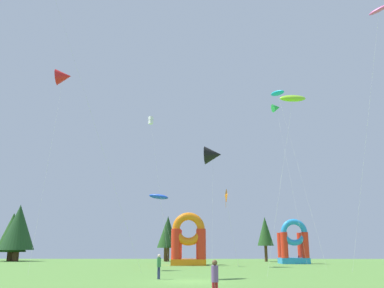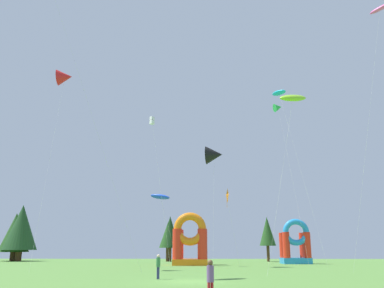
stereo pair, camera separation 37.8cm
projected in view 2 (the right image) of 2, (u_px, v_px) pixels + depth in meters
ground_plane at (189, 282)px, 28.37m from camera, size 120.00×120.00×0.00m
kite_red_delta at (65, 77)px, 48.97m from camera, size 2.13×8.32×23.19m
kite_pink_parafoil at (380, 9)px, 41.97m from camera, size 4.84×5.22×26.64m
kite_lime_parafoil at (293, 98)px, 39.02m from camera, size 5.16×3.31×16.96m
kite_blue_parafoil at (160, 197)px, 57.10m from camera, size 4.37×2.17×9.87m
kite_green_delta at (278, 108)px, 65.34m from camera, size 2.31×8.03×24.86m
kite_cyan_parafoil at (279, 93)px, 59.05m from camera, size 4.57×7.29×24.59m
kite_orange_diamond at (226, 196)px, 51.75m from camera, size 1.87×2.60×9.29m
kite_white_box at (152, 121)px, 57.18m from camera, size 3.44×3.58×20.14m
kite_black_delta at (214, 155)px, 53.67m from camera, size 2.52×4.09×15.35m
person_left_edge at (158, 264)px, 30.88m from camera, size 0.43×0.43×1.81m
person_far_side at (210, 277)px, 17.46m from camera, size 0.43×0.43×1.79m
inflatable_yellow_castle at (295, 246)px, 60.44m from camera, size 4.08×3.70×6.44m
inflatable_blue_arch at (190, 245)px, 55.69m from camera, size 4.65×4.98×6.95m
tree_row_1 at (15, 232)px, 73.66m from camera, size 5.27×5.27×8.44m
tree_row_2 at (21, 227)px, 72.70m from camera, size 5.89×5.89×9.80m
tree_row_3 at (168, 235)px, 71.04m from camera, size 2.97×2.97×6.59m
tree_row_4 at (170, 232)px, 71.35m from camera, size 3.27×3.27×7.69m
tree_row_5 at (267, 232)px, 70.45m from camera, size 2.77×2.77×7.49m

